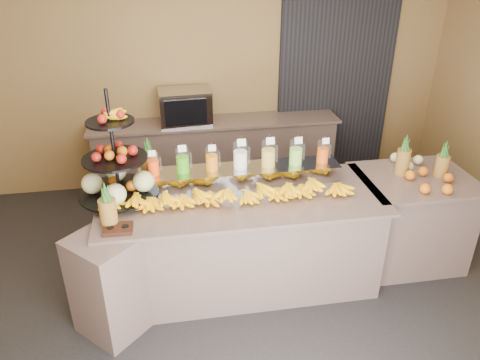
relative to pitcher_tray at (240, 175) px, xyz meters
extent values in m
plane|color=black|center=(-0.03, -0.58, -1.01)|extent=(6.00, 6.00, 0.00)
cube|color=olive|center=(-0.03, 1.93, 0.39)|extent=(6.00, 0.02, 2.80)
cube|color=black|center=(1.57, 1.88, 0.19)|extent=(1.50, 0.06, 2.20)
cube|color=#A27F75|center=(-0.03, -0.28, -0.56)|extent=(2.40, 0.90, 0.90)
cube|color=#A27F75|center=(-0.03, -0.28, -0.09)|extent=(2.50, 1.00, 0.03)
cube|color=#A27F75|center=(-1.18, -0.68, -0.56)|extent=(0.71, 0.71, 0.90)
cube|color=#A27F75|center=(1.67, -0.18, -0.56)|extent=(1.00, 0.80, 0.90)
cube|color=#A27F75|center=(1.67, -0.18, -0.09)|extent=(1.08, 0.88, 0.03)
cube|color=#A27F75|center=(-0.03, 1.67, -0.56)|extent=(3.00, 0.50, 0.90)
cube|color=#A27F75|center=(-0.03, 1.67, -0.09)|extent=(3.10, 0.55, 0.03)
cube|color=gray|center=(0.00, 0.00, 0.00)|extent=(1.85, 0.30, 0.15)
cylinder|color=silver|center=(-0.78, 0.00, 0.17)|extent=(0.11, 0.11, 0.20)
cylinder|color=#FF3D00|center=(-0.78, 0.00, 0.14)|extent=(0.10, 0.10, 0.14)
cylinder|color=gray|center=(-0.79, 0.01, 0.22)|extent=(0.01, 0.01, 0.23)
cube|color=white|center=(-0.78, -0.05, 0.30)|extent=(0.06, 0.02, 0.05)
cylinder|color=silver|center=(-0.52, 0.00, 0.19)|extent=(0.12, 0.12, 0.22)
cylinder|color=#369C06|center=(-0.52, 0.00, 0.15)|extent=(0.11, 0.11, 0.15)
cylinder|color=gray|center=(-0.54, 0.01, 0.24)|extent=(0.01, 0.01, 0.27)
cube|color=white|center=(-0.52, -0.06, 0.33)|extent=(0.07, 0.02, 0.06)
cylinder|color=silver|center=(-0.26, 0.00, 0.18)|extent=(0.12, 0.12, 0.21)
cylinder|color=orange|center=(-0.26, 0.00, 0.15)|extent=(0.11, 0.11, 0.14)
cylinder|color=gray|center=(-0.27, 0.01, 0.23)|extent=(0.01, 0.01, 0.25)
cube|color=white|center=(-0.26, -0.05, 0.31)|extent=(0.07, 0.02, 0.06)
cylinder|color=silver|center=(0.00, 0.00, 0.20)|extent=(0.13, 0.13, 0.24)
cylinder|color=white|center=(0.00, 0.00, 0.16)|extent=(0.12, 0.12, 0.17)
cylinder|color=gray|center=(-0.02, 0.01, 0.25)|extent=(0.01, 0.01, 0.29)
cube|color=white|center=(0.00, -0.06, 0.35)|extent=(0.08, 0.02, 0.07)
cylinder|color=silver|center=(0.26, 0.00, 0.20)|extent=(0.13, 0.13, 0.24)
cylinder|color=gold|center=(0.26, 0.00, 0.16)|extent=(0.12, 0.12, 0.16)
cylinder|color=gray|center=(0.24, 0.01, 0.25)|extent=(0.01, 0.01, 0.28)
cube|color=white|center=(0.26, -0.06, 0.35)|extent=(0.08, 0.02, 0.07)
cylinder|color=silver|center=(0.52, 0.00, 0.19)|extent=(0.12, 0.12, 0.23)
cylinder|color=#82D441|center=(0.52, 0.00, 0.15)|extent=(0.12, 0.12, 0.16)
cylinder|color=gray|center=(0.50, 0.01, 0.24)|extent=(0.01, 0.01, 0.27)
cube|color=white|center=(0.52, -0.06, 0.33)|extent=(0.07, 0.02, 0.06)
cylinder|color=silver|center=(0.78, 0.00, 0.18)|extent=(0.11, 0.11, 0.21)
cylinder|color=#DA4B02|center=(0.78, 0.00, 0.14)|extent=(0.10, 0.10, 0.14)
cylinder|color=gray|center=(0.77, 0.01, 0.22)|extent=(0.01, 0.01, 0.24)
cube|color=white|center=(0.78, -0.05, 0.31)|extent=(0.07, 0.02, 0.06)
ellipsoid|color=yellow|center=(-1.12, -0.31, -0.02)|extent=(0.26, 0.20, 0.11)
ellipsoid|color=yellow|center=(-0.85, -0.31, -0.02)|extent=(0.26, 0.20, 0.11)
ellipsoid|color=yellow|center=(-0.58, -0.31, -0.02)|extent=(0.26, 0.20, 0.11)
ellipsoid|color=yellow|center=(-0.30, -0.31, -0.02)|extent=(0.26, 0.20, 0.11)
ellipsoid|color=yellow|center=(-0.03, -0.31, -0.02)|extent=(0.26, 0.20, 0.11)
ellipsoid|color=yellow|center=(0.25, -0.31, -0.02)|extent=(0.26, 0.20, 0.11)
ellipsoid|color=yellow|center=(0.52, -0.31, -0.02)|extent=(0.26, 0.20, 0.11)
ellipsoid|color=yellow|center=(0.80, -0.31, -0.02)|extent=(0.26, 0.20, 0.11)
ellipsoid|color=yellow|center=(-0.93, -0.31, 0.06)|extent=(0.22, 0.18, 0.10)
ellipsoid|color=yellow|center=(-0.68, -0.31, 0.06)|extent=(0.22, 0.18, 0.10)
ellipsoid|color=yellow|center=(-0.42, -0.31, 0.06)|extent=(0.22, 0.18, 0.10)
ellipsoid|color=yellow|center=(-0.16, -0.31, 0.06)|extent=(0.22, 0.18, 0.10)
ellipsoid|color=yellow|center=(0.09, -0.31, 0.06)|extent=(0.22, 0.18, 0.10)
ellipsoid|color=yellow|center=(0.35, -0.31, 0.06)|extent=(0.22, 0.18, 0.10)
ellipsoid|color=yellow|center=(0.60, -0.31, 0.06)|extent=(0.22, 0.18, 0.10)
cylinder|color=black|center=(-1.09, -0.11, 0.41)|extent=(0.03, 0.03, 0.98)
cylinder|color=black|center=(-1.09, -0.11, -0.02)|extent=(0.76, 0.76, 0.02)
cylinder|color=black|center=(-1.09, -0.11, 0.31)|extent=(0.59, 0.59, 0.02)
cylinder|color=black|center=(-1.09, -0.11, 0.63)|extent=(0.43, 0.43, 0.02)
sphere|color=beige|center=(-0.87, -0.11, 0.08)|extent=(0.18, 0.18, 0.18)
sphere|color=maroon|center=(-0.93, -0.11, 0.36)|extent=(0.09, 0.09, 0.09)
sphere|color=orange|center=(-1.19, -0.11, 0.04)|extent=(0.10, 0.10, 0.10)
cube|color=black|center=(-1.07, -0.64, -0.06)|extent=(0.23, 0.17, 0.03)
cylinder|color=brown|center=(-1.14, -0.55, 0.04)|extent=(0.14, 0.14, 0.23)
cone|color=#224818|center=(-1.14, -0.55, 0.24)|extent=(0.07, 0.07, 0.16)
cylinder|color=brown|center=(-0.82, 0.15, 0.07)|extent=(0.15, 0.15, 0.29)
cone|color=#224818|center=(-0.82, 0.15, 0.29)|extent=(0.08, 0.08, 0.16)
cylinder|color=brown|center=(1.56, -0.08, 0.05)|extent=(0.14, 0.14, 0.25)
cylinder|color=brown|center=(1.90, -0.18, 0.03)|extent=(0.13, 0.13, 0.21)
ellipsoid|color=orange|center=(1.72, -0.34, -0.03)|extent=(0.38, 0.25, 0.09)
cube|color=gray|center=(-0.40, 1.67, 0.13)|extent=(0.64, 0.46, 0.41)
camera|label=1|loc=(-0.64, -3.79, 1.95)|focal=35.00mm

